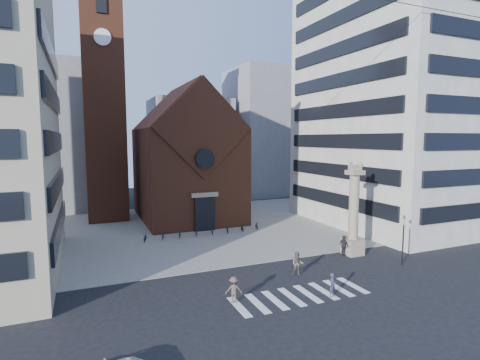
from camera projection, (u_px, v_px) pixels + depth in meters
name	position (u px, v px, depth m)	size (l,w,h in m)	color
ground	(272.00, 281.00, 28.34)	(120.00, 120.00, 0.00)	black
piazza	(200.00, 227.00, 45.73)	(46.00, 30.00, 0.05)	gray
zebra_crossing	(300.00, 295.00, 25.81)	(10.20, 3.20, 0.01)	white
church	(186.00, 159.00, 50.38)	(12.00, 16.65, 18.00)	brown
campanile	(104.00, 100.00, 48.36)	(5.50, 5.50, 31.20)	brown
building_right	(398.00, 97.00, 46.85)	(18.00, 22.00, 32.00)	beige
bg_block_left	(30.00, 137.00, 56.00)	(16.00, 14.00, 22.00)	gray
bg_block_mid	(190.00, 148.00, 70.87)	(14.00, 12.00, 18.00)	gray
bg_block_right	(272.00, 132.00, 73.98)	(16.00, 14.00, 24.00)	gray
lion_column	(353.00, 218.00, 34.58)	(1.63, 1.60, 8.68)	gray
traffic_light	(403.00, 239.00, 31.82)	(0.13, 0.16, 4.30)	black
pedestrian_0	(333.00, 285.00, 25.50)	(0.60, 0.40, 1.65)	#373246
pedestrian_1	(297.00, 264.00, 29.44)	(0.93, 0.72, 1.90)	#61564D
pedestrian_2	(344.00, 246.00, 34.46)	(1.12, 0.47, 1.92)	#26272E
pedestrian_3	(234.00, 290.00, 24.62)	(1.13, 0.65, 1.75)	brown
scooter_0	(145.00, 237.00, 39.23)	(0.54, 1.55, 0.81)	black
scooter_1	(163.00, 235.00, 39.94)	(0.42, 1.50, 0.90)	black
scooter_2	(180.00, 234.00, 40.66)	(0.54, 1.55, 0.81)	black
scooter_3	(196.00, 232.00, 41.37)	(0.42, 1.50, 0.90)	black
scooter_4	(212.00, 231.00, 42.09)	(0.54, 1.55, 0.81)	black
scooter_5	(227.00, 229.00, 42.80)	(0.42, 1.50, 0.90)	black
scooter_6	(242.00, 228.00, 43.52)	(0.54, 1.55, 0.81)	black
scooter_7	(257.00, 226.00, 44.24)	(0.42, 1.50, 0.90)	black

